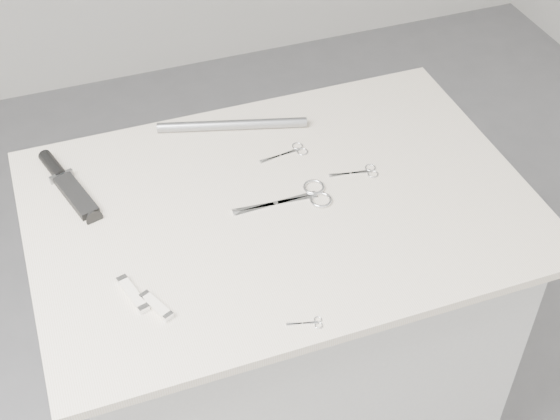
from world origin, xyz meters
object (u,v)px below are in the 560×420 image
object	(u,v)px
plinth	(281,347)
large_shears	(303,197)
sheathed_knife	(65,181)
pocket_knife_b	(156,306)
metal_rail	(232,125)
tiny_scissors	(310,323)
embroidery_scissors_a	(291,152)
pocket_knife_a	(133,294)
embroidery_scissors_b	(361,172)

from	to	relation	value
plinth	large_shears	distance (m)	0.47
large_shears	sheathed_knife	distance (m)	0.49
pocket_knife_b	metal_rail	size ratio (longest dim) A/B	0.23
tiny_scissors	pocket_knife_b	distance (m)	0.27
embroidery_scissors_a	pocket_knife_a	size ratio (longest dim) A/B	1.15
large_shears	pocket_knife_a	bearing A→B (deg)	-158.13
plinth	tiny_scissors	distance (m)	0.57
plinth	tiny_scissors	bearing A→B (deg)	-100.67
tiny_scissors	sheathed_knife	world-z (taller)	sheathed_knife
large_shears	tiny_scissors	distance (m)	0.32
sheathed_knife	metal_rail	bearing A→B (deg)	-95.99
embroidery_scissors_a	pocket_knife_a	bearing A→B (deg)	-152.96
pocket_knife_a	metal_rail	xyz separation A→B (m)	(0.31, 0.41, 0.01)
embroidery_scissors_a	large_shears	bearing A→B (deg)	-109.32
embroidery_scissors_b	embroidery_scissors_a	bearing A→B (deg)	145.51
embroidery_scissors_b	pocket_knife_b	size ratio (longest dim) A/B	1.36
tiny_scissors	sheathed_knife	xyz separation A→B (m)	(-0.34, 0.51, 0.01)
tiny_scissors	metal_rail	size ratio (longest dim) A/B	0.19
sheathed_knife	pocket_knife_a	size ratio (longest dim) A/B	2.40
embroidery_scissors_b	pocket_knife_a	distance (m)	0.55
pocket_knife_a	metal_rail	world-z (taller)	metal_rail
plinth	large_shears	bearing A→B (deg)	-1.37
tiny_scissors	pocket_knife_a	xyz separation A→B (m)	(-0.27, 0.16, 0.00)
plinth	embroidery_scissors_b	bearing A→B (deg)	9.24
plinth	pocket_knife_a	distance (m)	0.60
pocket_knife_a	metal_rail	distance (m)	0.52
embroidery_scissors_b	sheathed_knife	xyz separation A→B (m)	(-0.59, 0.17, 0.01)
plinth	sheathed_knife	world-z (taller)	sheathed_knife
plinth	metal_rail	size ratio (longest dim) A/B	2.70
pocket_knife_a	pocket_knife_b	xyz separation A→B (m)	(0.03, -0.04, -0.00)
plinth	embroidery_scissors_a	bearing A→B (deg)	62.50
plinth	metal_rail	bearing A→B (deg)	93.83
embroidery_scissors_a	plinth	bearing A→B (deg)	-125.73
plinth	pocket_knife_b	size ratio (longest dim) A/B	11.85
large_shears	pocket_knife_b	size ratio (longest dim) A/B	2.62
embroidery_scissors_b	pocket_knife_a	world-z (taller)	pocket_knife_a
plinth	embroidery_scissors_a	distance (m)	0.50
tiny_scissors	metal_rail	distance (m)	0.58
embroidery_scissors_b	pocket_knife_b	xyz separation A→B (m)	(-0.49, -0.21, 0.00)
large_shears	sheathed_knife	world-z (taller)	sheathed_knife
tiny_scissors	sheathed_knife	bearing A→B (deg)	138.63
embroidery_scissors_a	tiny_scissors	xyz separation A→B (m)	(-0.13, -0.45, -0.00)
metal_rail	tiny_scissors	bearing A→B (deg)	-93.96
large_shears	pocket_knife_a	distance (m)	0.40
embroidery_scissors_a	embroidery_scissors_b	size ratio (longest dim) A/B	1.06
tiny_scissors	embroidery_scissors_b	bearing A→B (deg)	68.54
embroidery_scissors_b	metal_rail	xyz separation A→B (m)	(-0.21, 0.24, 0.01)
embroidery_scissors_a	metal_rail	distance (m)	0.16
large_shears	tiny_scissors	xyz separation A→B (m)	(-0.10, -0.31, -0.00)
pocket_knife_a	pocket_knife_b	size ratio (longest dim) A/B	1.26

